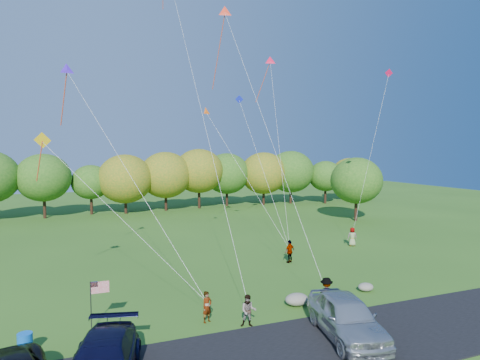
{
  "coord_description": "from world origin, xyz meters",
  "views": [
    {
      "loc": [
        -7.24,
        -19.05,
        8.5
      ],
      "look_at": [
        2.86,
        6.0,
        6.49
      ],
      "focal_mm": 32.0,
      "sensor_mm": 36.0,
      "label": 1
    }
  ],
  "objects_px": {
    "minivan_silver": "(347,317)",
    "flyer_c": "(326,294)",
    "flyer_d": "(290,251)",
    "flyer_a": "(207,307)",
    "flyer_e": "(352,237)",
    "flyer_b": "(248,311)",
    "trash_barrel": "(25,344)"
  },
  "relations": [
    {
      "from": "minivan_silver",
      "to": "flyer_c",
      "type": "height_order",
      "value": "minivan_silver"
    },
    {
      "from": "minivan_silver",
      "to": "flyer_d",
      "type": "xyz_separation_m",
      "value": [
        3.78,
        12.19,
        -0.15
      ]
    },
    {
      "from": "minivan_silver",
      "to": "flyer_a",
      "type": "bearing_deg",
      "value": 154.41
    },
    {
      "from": "flyer_c",
      "to": "flyer_e",
      "type": "xyz_separation_m",
      "value": [
        10.5,
        11.91,
        -0.08
      ]
    },
    {
      "from": "flyer_c",
      "to": "flyer_d",
      "type": "bearing_deg",
      "value": -88.2
    },
    {
      "from": "flyer_e",
      "to": "flyer_d",
      "type": "bearing_deg",
      "value": 41.01
    },
    {
      "from": "flyer_b",
      "to": "flyer_c",
      "type": "xyz_separation_m",
      "value": [
        4.54,
        0.26,
        0.12
      ]
    },
    {
      "from": "flyer_c",
      "to": "trash_barrel",
      "type": "height_order",
      "value": "flyer_c"
    },
    {
      "from": "flyer_c",
      "to": "flyer_e",
      "type": "relative_size",
      "value": 1.1
    },
    {
      "from": "flyer_d",
      "to": "flyer_e",
      "type": "bearing_deg",
      "value": 177.57
    },
    {
      "from": "trash_barrel",
      "to": "flyer_b",
      "type": "bearing_deg",
      "value": -5.24
    },
    {
      "from": "minivan_silver",
      "to": "flyer_b",
      "type": "height_order",
      "value": "minivan_silver"
    },
    {
      "from": "minivan_silver",
      "to": "flyer_e",
      "type": "bearing_deg",
      "value": 64.73
    },
    {
      "from": "flyer_b",
      "to": "flyer_e",
      "type": "bearing_deg",
      "value": 61.87
    },
    {
      "from": "flyer_c",
      "to": "flyer_d",
      "type": "height_order",
      "value": "flyer_c"
    },
    {
      "from": "flyer_c",
      "to": "flyer_d",
      "type": "distance_m",
      "value": 9.53
    },
    {
      "from": "minivan_silver",
      "to": "flyer_b",
      "type": "bearing_deg",
      "value": 153.8
    },
    {
      "from": "flyer_c",
      "to": "flyer_b",
      "type": "bearing_deg",
      "value": 22.2
    },
    {
      "from": "minivan_silver",
      "to": "trash_barrel",
      "type": "distance_m",
      "value": 13.72
    },
    {
      "from": "flyer_e",
      "to": "trash_barrel",
      "type": "relative_size",
      "value": 1.8
    },
    {
      "from": "flyer_c",
      "to": "minivan_silver",
      "type": "bearing_deg",
      "value": 91.36
    },
    {
      "from": "flyer_a",
      "to": "flyer_e",
      "type": "bearing_deg",
      "value": 8.11
    },
    {
      "from": "minivan_silver",
      "to": "flyer_a",
      "type": "height_order",
      "value": "minivan_silver"
    },
    {
      "from": "flyer_b",
      "to": "flyer_d",
      "type": "xyz_separation_m",
      "value": [
        7.34,
        9.37,
        0.08
      ]
    },
    {
      "from": "flyer_e",
      "to": "trash_barrel",
      "type": "distance_m",
      "value": 27.13
    },
    {
      "from": "flyer_a",
      "to": "flyer_b",
      "type": "xyz_separation_m",
      "value": [
        1.67,
        -1.23,
        0.0
      ]
    },
    {
      "from": "flyer_d",
      "to": "trash_barrel",
      "type": "distance_m",
      "value": 18.98
    },
    {
      "from": "flyer_a",
      "to": "trash_barrel",
      "type": "height_order",
      "value": "flyer_a"
    },
    {
      "from": "flyer_d",
      "to": "trash_barrel",
      "type": "height_order",
      "value": "flyer_d"
    },
    {
      "from": "flyer_b",
      "to": "flyer_e",
      "type": "xyz_separation_m",
      "value": [
        15.04,
        12.17,
        0.04
      ]
    },
    {
      "from": "minivan_silver",
      "to": "flyer_e",
      "type": "distance_m",
      "value": 18.87
    },
    {
      "from": "flyer_a",
      "to": "flyer_b",
      "type": "relative_size",
      "value": 0.99
    }
  ]
}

